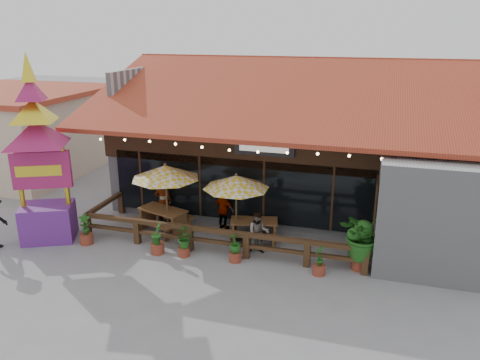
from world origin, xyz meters
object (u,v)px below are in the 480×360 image
(umbrella_left, at_px, (165,172))
(tropical_plant, at_px, (362,235))
(picnic_table_right, at_px, (254,227))
(thai_sign_tower, at_px, (37,138))
(picnic_table_left, at_px, (163,216))
(umbrella_right, at_px, (236,182))

(umbrella_left, height_order, tropical_plant, umbrella_left)
(umbrella_left, relative_size, tropical_plant, 1.31)
(umbrella_left, distance_m, picnic_table_right, 3.74)
(thai_sign_tower, relative_size, tropical_plant, 3.47)
(picnic_table_right, bearing_deg, picnic_table_left, -178.26)
(picnic_table_left, bearing_deg, umbrella_right, 0.43)
(tropical_plant, bearing_deg, picnic_table_left, 172.54)
(umbrella_left, xyz_separation_m, umbrella_right, (2.65, 0.04, -0.14))
(umbrella_right, relative_size, picnic_table_left, 1.40)
(umbrella_left, relative_size, umbrella_right, 0.88)
(umbrella_right, distance_m, picnic_table_left, 3.27)
(umbrella_right, bearing_deg, picnic_table_right, 7.61)
(umbrella_left, bearing_deg, tropical_plant, -7.50)
(picnic_table_right, distance_m, tropical_plant, 3.94)
(picnic_table_right, height_order, tropical_plant, tropical_plant)
(umbrella_right, relative_size, picnic_table_right, 1.57)
(thai_sign_tower, height_order, tropical_plant, thai_sign_tower)
(umbrella_right, distance_m, picnic_table_right, 1.76)
(picnic_table_left, xyz_separation_m, picnic_table_right, (3.48, 0.11, -0.05))
(umbrella_left, xyz_separation_m, tropical_plant, (7.02, -0.92, -1.16))
(picnic_table_left, height_order, thai_sign_tower, thai_sign_tower)
(picnic_table_left, height_order, picnic_table_right, picnic_table_left)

